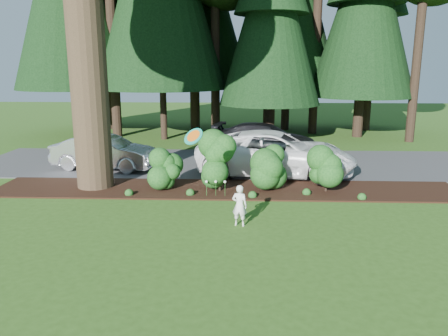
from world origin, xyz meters
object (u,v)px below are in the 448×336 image
(child, at_px, (240,205))
(car_white_suv, at_px, (276,153))
(car_silver_wagon, at_px, (105,152))
(car_dark_suv, at_px, (265,138))
(frisbee, at_px, (193,136))

(child, bearing_deg, car_white_suv, -89.04)
(car_white_suv, bearing_deg, car_silver_wagon, 92.15)
(car_silver_wagon, height_order, car_dark_suv, car_dark_suv)
(car_white_suv, height_order, frisbee, frisbee)
(car_white_suv, bearing_deg, car_dark_suv, 10.38)
(car_silver_wagon, height_order, frisbee, frisbee)
(car_dark_suv, height_order, frisbee, frisbee)
(car_dark_suv, height_order, child, car_dark_suv)
(car_dark_suv, bearing_deg, child, -175.23)
(car_silver_wagon, xyz_separation_m, car_white_suv, (6.94, -0.68, 0.14))
(car_silver_wagon, bearing_deg, car_white_suv, -87.03)
(frisbee, bearing_deg, car_silver_wagon, 125.87)
(car_silver_wagon, distance_m, car_white_suv, 6.98)
(car_silver_wagon, xyz_separation_m, car_dark_suv, (6.75, 3.63, 0.02))
(frisbee, bearing_deg, car_dark_suv, 75.98)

